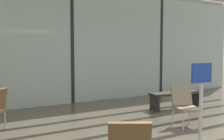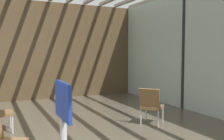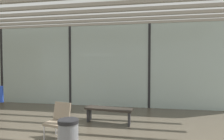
% 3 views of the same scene
% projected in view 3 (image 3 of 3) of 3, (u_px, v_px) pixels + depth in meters
% --- Properties ---
extents(glass_curtain_wall, '(14.00, 0.08, 3.53)m').
position_uv_depth(glass_curtain_wall, '(70.00, 66.00, 8.26)').
color(glass_curtain_wall, '#A3B7B2').
rests_on(glass_curtain_wall, ground).
extents(window_mullion_0, '(0.10, 0.12, 3.53)m').
position_uv_depth(window_mullion_0, '(2.00, 66.00, 8.87)').
color(window_mullion_0, black).
rests_on(window_mullion_0, ground).
extents(window_mullion_1, '(0.10, 0.12, 3.53)m').
position_uv_depth(window_mullion_1, '(70.00, 66.00, 8.26)').
color(window_mullion_1, black).
rests_on(window_mullion_1, ground).
extents(window_mullion_2, '(0.10, 0.12, 3.53)m').
position_uv_depth(window_mullion_2, '(149.00, 66.00, 7.66)').
color(window_mullion_2, black).
rests_on(window_mullion_2, ground).
extents(ceiling_slats, '(13.72, 6.72, 0.10)m').
position_uv_depth(ceiling_slats, '(22.00, 1.00, 4.95)').
color(ceiling_slats, gray).
rests_on(ceiling_slats, glass_curtain_wall).
extents(parked_airplane, '(11.46, 4.09, 4.09)m').
position_uv_depth(parked_airplane, '(119.00, 61.00, 14.15)').
color(parked_airplane, '#B2BCD6').
rests_on(parked_airplane, ground).
extents(lounge_chair_3, '(0.58, 0.62, 0.87)m').
position_uv_depth(lounge_chair_3, '(59.00, 118.00, 4.60)').
color(lounge_chair_3, '#7F705B').
rests_on(lounge_chair_3, ground).
extents(waiting_bench, '(1.54, 0.61, 0.47)m').
position_uv_depth(waiting_bench, '(109.00, 111.00, 5.76)').
color(waiting_bench, '#28231E').
rests_on(waiting_bench, ground).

